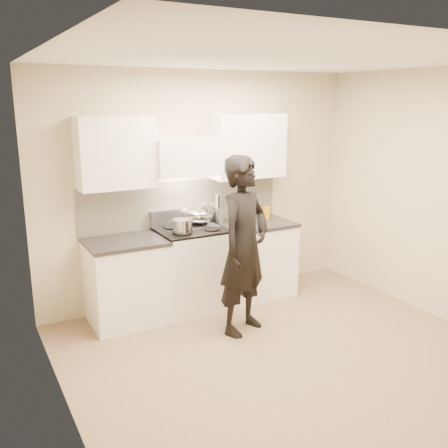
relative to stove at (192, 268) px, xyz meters
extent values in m
plane|color=#867156|center=(0.30, -1.42, -0.47)|extent=(4.00, 4.00, 0.00)
cube|color=beige|center=(0.30, 0.33, 0.88)|extent=(4.00, 0.04, 2.70)
cube|color=beige|center=(-1.70, -1.42, 0.88)|extent=(0.04, 3.50, 2.70)
cube|color=beige|center=(2.30, -1.42, 0.88)|extent=(0.04, 3.50, 2.70)
cube|color=white|center=(0.30, -1.42, 2.22)|extent=(4.00, 3.50, 0.02)
cube|color=beige|center=(0.05, 0.31, 0.71)|extent=(2.50, 0.02, 0.53)
cube|color=#AAACC2|center=(0.00, 0.28, 0.56)|extent=(0.76, 0.08, 0.20)
cube|color=white|center=(0.00, 0.13, 1.28)|extent=(0.76, 0.40, 0.40)
cylinder|color=#AAA9AE|center=(0.00, -0.05, 1.10)|extent=(0.66, 0.02, 0.02)
cube|color=white|center=(0.83, 0.16, 1.35)|extent=(0.90, 0.33, 0.75)
cube|color=white|center=(-0.78, 0.16, 1.35)|extent=(0.80, 0.33, 0.75)
cube|color=#C0B995|center=(0.43, 0.30, 0.63)|extent=(0.08, 0.01, 0.12)
cube|color=white|center=(0.00, 0.00, -0.01)|extent=(0.76, 0.65, 0.92)
cube|color=black|center=(0.00, 0.00, 0.46)|extent=(0.76, 0.65, 0.02)
cube|color=#B2B1BA|center=(0.16, 0.12, 0.47)|extent=(0.36, 0.34, 0.01)
cylinder|color=#AAA9AE|center=(0.00, -0.29, 0.31)|extent=(0.62, 0.02, 0.02)
cylinder|color=black|center=(-0.18, -0.15, 0.48)|extent=(0.18, 0.18, 0.01)
cylinder|color=black|center=(0.18, -0.15, 0.48)|extent=(0.18, 0.18, 0.01)
cylinder|color=black|center=(-0.18, 0.15, 0.48)|extent=(0.18, 0.18, 0.01)
cylinder|color=black|center=(0.18, 0.15, 0.48)|extent=(0.18, 0.18, 0.01)
cube|color=white|center=(0.83, 0.00, -0.03)|extent=(0.90, 0.65, 0.88)
cube|color=black|center=(0.83, 0.00, 0.43)|extent=(0.92, 0.67, 0.04)
cube|color=white|center=(-0.78, 0.00, -0.03)|extent=(0.80, 0.65, 0.88)
cube|color=black|center=(-0.78, 0.00, 0.43)|extent=(0.82, 0.67, 0.04)
ellipsoid|color=#AAA9AE|center=(0.15, 0.15, 0.58)|extent=(0.36, 0.36, 0.20)
torus|color=#AAA9AE|center=(0.15, 0.15, 0.63)|extent=(0.37, 0.37, 0.02)
ellipsoid|color=beige|center=(0.15, 0.15, 0.57)|extent=(0.20, 0.20, 0.09)
cylinder|color=white|center=(0.10, 0.00, 0.69)|extent=(0.04, 0.26, 0.19)
cylinder|color=#AAA9AE|center=(-0.17, -0.13, 0.56)|extent=(0.23, 0.23, 0.14)
cube|color=#AAA9AE|center=(-0.30, -0.14, 0.61)|extent=(0.05, 0.03, 0.01)
cube|color=#AAA9AE|center=(-0.04, -0.12, 0.61)|extent=(0.05, 0.03, 0.01)
cylinder|color=#AAACC2|center=(0.45, 0.20, 0.54)|extent=(0.13, 0.13, 0.19)
cylinder|color=black|center=(0.48, 0.19, 0.63)|extent=(0.02, 0.02, 0.33)
cylinder|color=white|center=(0.48, 0.21, 0.63)|extent=(0.02, 0.02, 0.33)
cylinder|color=#AAACC2|center=(0.46, 0.23, 0.63)|extent=(0.02, 0.02, 0.33)
cylinder|color=black|center=(0.43, 0.22, 0.63)|extent=(0.02, 0.02, 0.33)
cylinder|color=#AAACC2|center=(0.42, 0.20, 0.63)|extent=(0.02, 0.02, 0.33)
cylinder|color=white|center=(0.42, 0.18, 0.63)|extent=(0.02, 0.02, 0.33)
cylinder|color=black|center=(0.44, 0.17, 0.63)|extent=(0.02, 0.02, 0.33)
cylinder|color=#AAACC2|center=(0.47, 0.17, 0.63)|extent=(0.02, 0.02, 0.33)
cylinder|color=orange|center=(0.73, 0.20, 0.48)|extent=(0.04, 0.04, 0.06)
cylinder|color=#B93A15|center=(0.73, 0.20, 0.52)|extent=(0.04, 0.04, 0.02)
cylinder|color=#CA8603|center=(1.09, 0.12, 0.52)|extent=(0.08, 0.08, 0.15)
imported|color=black|center=(0.22, -0.79, 0.44)|extent=(0.80, 0.68, 1.84)
camera|label=1|loc=(-2.29, -4.95, 1.88)|focal=40.00mm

